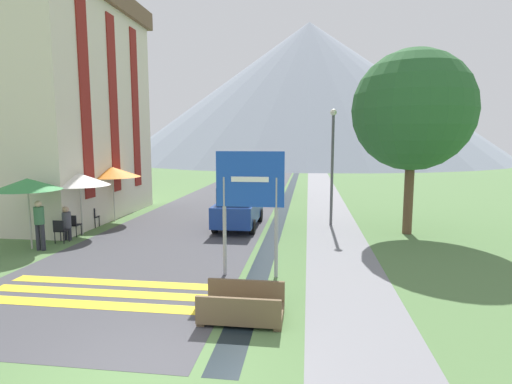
{
  "coord_description": "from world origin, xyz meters",
  "views": [
    {
      "loc": [
        2.51,
        -5.65,
        3.68
      ],
      "look_at": [
        0.46,
        10.0,
        1.65
      ],
      "focal_mm": 28.0,
      "sensor_mm": 36.0,
      "label": 1
    }
  ],
  "objects_px": {
    "person_standing_terrace": "(39,222)",
    "road_sign": "(250,193)",
    "parked_car_far": "(261,182)",
    "cafe_chair_middle": "(73,224)",
    "footbridge": "(242,308)",
    "streetlamp": "(332,157)",
    "cafe_umbrella_front_green": "(27,184)",
    "person_seated_near": "(74,214)",
    "cafe_umbrella_middle_white": "(80,179)",
    "cafe_chair_far_left": "(92,216)",
    "tree_by_path": "(413,111)",
    "person_seated_far": "(67,222)",
    "parked_car_near": "(239,206)",
    "hotel_building": "(53,96)",
    "cafe_umbrella_rear_orange": "(113,172)",
    "cafe_chair_near_right": "(60,229)"
  },
  "relations": [
    {
      "from": "person_standing_terrace",
      "to": "road_sign",
      "type": "bearing_deg",
      "value": -12.52
    },
    {
      "from": "parked_car_far",
      "to": "cafe_chair_middle",
      "type": "xyz_separation_m",
      "value": [
        -5.79,
        -12.76,
        -0.4
      ]
    },
    {
      "from": "footbridge",
      "to": "streetlamp",
      "type": "relative_size",
      "value": 0.34
    },
    {
      "from": "cafe_umbrella_front_green",
      "to": "person_seated_near",
      "type": "bearing_deg",
      "value": 93.09
    },
    {
      "from": "cafe_umbrella_middle_white",
      "to": "person_seated_near",
      "type": "xyz_separation_m",
      "value": [
        -0.7,
        0.6,
        -1.48
      ]
    },
    {
      "from": "cafe_chair_far_left",
      "to": "person_seated_near",
      "type": "distance_m",
      "value": 0.79
    },
    {
      "from": "streetlamp",
      "to": "tree_by_path",
      "type": "xyz_separation_m",
      "value": [
        2.93,
        -1.2,
        1.85
      ]
    },
    {
      "from": "cafe_umbrella_middle_white",
      "to": "person_standing_terrace",
      "type": "xyz_separation_m",
      "value": [
        -0.1,
        -2.34,
        -1.2
      ]
    },
    {
      "from": "person_seated_far",
      "to": "person_standing_terrace",
      "type": "bearing_deg",
      "value": -92.31
    },
    {
      "from": "cafe_chair_far_left",
      "to": "person_seated_near",
      "type": "height_order",
      "value": "person_seated_near"
    },
    {
      "from": "tree_by_path",
      "to": "cafe_chair_far_left",
      "type": "bearing_deg",
      "value": -177.32
    },
    {
      "from": "person_seated_near",
      "to": "person_standing_terrace",
      "type": "bearing_deg",
      "value": -78.47
    },
    {
      "from": "cafe_umbrella_middle_white",
      "to": "streetlamp",
      "type": "relative_size",
      "value": 0.48
    },
    {
      "from": "parked_car_near",
      "to": "person_standing_terrace",
      "type": "xyz_separation_m",
      "value": [
        -6.01,
        -4.46,
        0.08
      ]
    },
    {
      "from": "footbridge",
      "to": "cafe_umbrella_middle_white",
      "type": "bearing_deg",
      "value": 138.63
    },
    {
      "from": "road_sign",
      "to": "parked_car_far",
      "type": "bearing_deg",
      "value": 95.7
    },
    {
      "from": "hotel_building",
      "to": "cafe_umbrella_middle_white",
      "type": "bearing_deg",
      "value": -46.29
    },
    {
      "from": "cafe_chair_far_left",
      "to": "person_standing_terrace",
      "type": "bearing_deg",
      "value": -94.71
    },
    {
      "from": "person_seated_near",
      "to": "cafe_chair_far_left",
      "type": "bearing_deg",
      "value": 55.83
    },
    {
      "from": "parked_car_far",
      "to": "cafe_umbrella_middle_white",
      "type": "height_order",
      "value": "cafe_umbrella_middle_white"
    },
    {
      "from": "hotel_building",
      "to": "cafe_chair_middle",
      "type": "distance_m",
      "value": 7.03
    },
    {
      "from": "cafe_chair_middle",
      "to": "cafe_umbrella_front_green",
      "type": "relative_size",
      "value": 0.35
    },
    {
      "from": "cafe_umbrella_rear_orange",
      "to": "tree_by_path",
      "type": "height_order",
      "value": "tree_by_path"
    },
    {
      "from": "cafe_chair_far_left",
      "to": "person_seated_far",
      "type": "bearing_deg",
      "value": -91.42
    },
    {
      "from": "hotel_building",
      "to": "footbridge",
      "type": "relative_size",
      "value": 6.26
    },
    {
      "from": "road_sign",
      "to": "cafe_umbrella_front_green",
      "type": "height_order",
      "value": "road_sign"
    },
    {
      "from": "person_seated_far",
      "to": "streetlamp",
      "type": "height_order",
      "value": "streetlamp"
    },
    {
      "from": "cafe_umbrella_rear_orange",
      "to": "person_seated_near",
      "type": "relative_size",
      "value": 1.96
    },
    {
      "from": "cafe_chair_near_right",
      "to": "person_standing_terrace",
      "type": "xyz_separation_m",
      "value": [
        -0.09,
        -0.97,
        0.47
      ]
    },
    {
      "from": "parked_car_near",
      "to": "person_standing_terrace",
      "type": "distance_m",
      "value": 7.48
    },
    {
      "from": "cafe_umbrella_rear_orange",
      "to": "cafe_umbrella_middle_white",
      "type": "bearing_deg",
      "value": -90.04
    },
    {
      "from": "parked_car_near",
      "to": "hotel_building",
      "type": "bearing_deg",
      "value": 172.93
    },
    {
      "from": "cafe_umbrella_middle_white",
      "to": "streetlamp",
      "type": "bearing_deg",
      "value": 17.19
    },
    {
      "from": "person_standing_terrace",
      "to": "hotel_building",
      "type": "bearing_deg",
      "value": 118.21
    },
    {
      "from": "cafe_umbrella_front_green",
      "to": "person_seated_far",
      "type": "height_order",
      "value": "cafe_umbrella_front_green"
    },
    {
      "from": "hotel_building",
      "to": "parked_car_far",
      "type": "xyz_separation_m",
      "value": [
        8.75,
        9.12,
        -4.84
      ]
    },
    {
      "from": "road_sign",
      "to": "parked_car_far",
      "type": "relative_size",
      "value": 0.77
    },
    {
      "from": "person_seated_near",
      "to": "tree_by_path",
      "type": "xyz_separation_m",
      "value": [
        13.47,
        1.24,
        4.13
      ]
    },
    {
      "from": "person_seated_far",
      "to": "person_seated_near",
      "type": "xyz_separation_m",
      "value": [
        -0.66,
        1.53,
        0.0
      ]
    },
    {
      "from": "road_sign",
      "to": "cafe_umbrella_rear_orange",
      "type": "bearing_deg",
      "value": 137.65
    },
    {
      "from": "hotel_building",
      "to": "cafe_umbrella_rear_orange",
      "type": "xyz_separation_m",
      "value": [
        3.09,
        -0.57,
        -3.48
      ]
    },
    {
      "from": "hotel_building",
      "to": "footbridge",
      "type": "height_order",
      "value": "hotel_building"
    },
    {
      "from": "parked_car_near",
      "to": "cafe_umbrella_front_green",
      "type": "bearing_deg",
      "value": -146.26
    },
    {
      "from": "cafe_umbrella_front_green",
      "to": "tree_by_path",
      "type": "height_order",
      "value": "tree_by_path"
    },
    {
      "from": "cafe_umbrella_front_green",
      "to": "cafe_chair_middle",
      "type": "bearing_deg",
      "value": 76.72
    },
    {
      "from": "road_sign",
      "to": "cafe_umbrella_middle_white",
      "type": "height_order",
      "value": "road_sign"
    },
    {
      "from": "footbridge",
      "to": "person_standing_terrace",
      "type": "height_order",
      "value": "person_standing_terrace"
    },
    {
      "from": "cafe_umbrella_front_green",
      "to": "cafe_umbrella_rear_orange",
      "type": "xyz_separation_m",
      "value": [
        0.55,
        4.86,
        0.04
      ]
    },
    {
      "from": "parked_car_near",
      "to": "tree_by_path",
      "type": "relative_size",
      "value": 0.57
    },
    {
      "from": "parked_car_near",
      "to": "streetlamp",
      "type": "bearing_deg",
      "value": 13.23
    }
  ]
}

